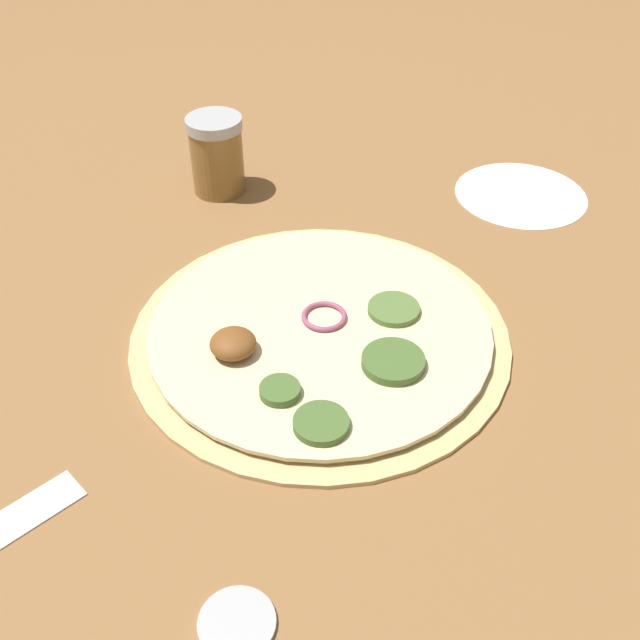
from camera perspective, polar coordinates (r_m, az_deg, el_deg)
ground_plane at (r=0.65m, az=0.00°, el=-1.25°), size 3.00×3.00×0.00m
pizza at (r=0.64m, az=-0.01°, el=-0.96°), size 0.33×0.33×0.03m
spice_jar at (r=0.84m, az=-7.87°, el=12.38°), size 0.06×0.06×0.09m
loose_cap at (r=0.48m, az=-6.37°, el=-21.86°), size 0.05×0.05×0.01m
flour_patch at (r=0.87m, az=15.04°, el=9.24°), size 0.14×0.14×0.00m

